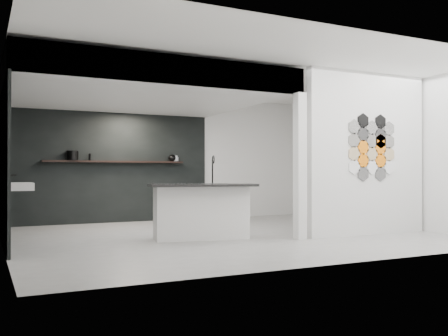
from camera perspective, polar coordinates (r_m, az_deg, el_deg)
The scene contains 17 objects.
floor at distance 8.60m, azimuth 0.28°, elevation -7.70°, with size 7.00×6.00×0.01m, color gray.
partition_panel at distance 8.97m, azimuth 16.06°, elevation 1.61°, with size 2.45×0.15×2.80m, color silver.
bay_clad_back at distance 10.90m, azimuth -12.89°, elevation 0.06°, with size 4.40×0.04×2.35m, color black.
bay_clad_left at distance 8.65m, azimuth -23.97°, elevation 0.22°, with size 0.04×4.00×2.35m, color black.
bulkhead at distance 9.12m, azimuth -10.01°, elevation 8.83°, with size 4.40×4.00×0.40m, color silver.
corner_column at distance 8.09m, azimuth 8.66°, elevation 0.23°, with size 0.16×0.16×2.35m, color silver.
fascia_beam at distance 7.32m, azimuth -5.76°, elevation 11.14°, with size 4.40×0.16×0.40m, color silver.
wall_basin at distance 8.47m, azimuth -22.37°, elevation -1.97°, with size 0.40×0.60×0.12m, color silver.
display_shelf at distance 10.83m, azimuth -12.24°, elevation 0.72°, with size 3.00×0.15×0.04m, color black.
kitchen_island at distance 8.08m, azimuth -2.63°, elevation -4.87°, with size 1.80×1.06×1.36m.
stockpot at distance 10.65m, azimuth -16.93°, elevation 1.38°, with size 0.24×0.24×0.19m, color black.
kettle at distance 11.20m, azimuth -5.94°, elevation 1.15°, with size 0.17×0.17×0.15m, color black.
glass_bowl at distance 11.23m, azimuth -5.54°, elevation 1.01°, with size 0.13×0.13×0.09m, color gray.
glass_vase at distance 11.23m, azimuth -5.54°, elevation 1.09°, with size 0.09×0.09×0.13m, color gray.
bottle_dark at distance 10.71m, azimuth -15.08°, elevation 1.22°, with size 0.05×0.05×0.14m, color black.
utensil_cup at distance 10.65m, azimuth -16.83°, elevation 1.09°, with size 0.07×0.07×0.09m, color black.
hex_tile_cluster at distance 8.93m, azimuth 16.59°, elevation 2.29°, with size 1.04×0.02×1.16m.
Camera 1 is at (-3.79, -7.65, 1.08)m, focal length 40.00 mm.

